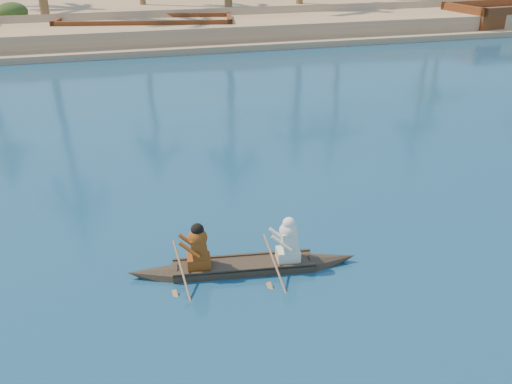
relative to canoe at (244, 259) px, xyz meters
name	(u,v)px	position (x,y,z in m)	size (l,w,h in m)	color
shrub_cluster	(235,10)	(8.00, 32.41, 0.94)	(100.00, 6.00, 2.40)	#233915
canoe	(244,259)	(0.00, 0.00, 0.00)	(4.88, 1.30, 1.33)	#3C2C21
barge_mid	(146,32)	(1.03, 27.91, 0.38)	(11.46, 5.80, 1.82)	maroon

